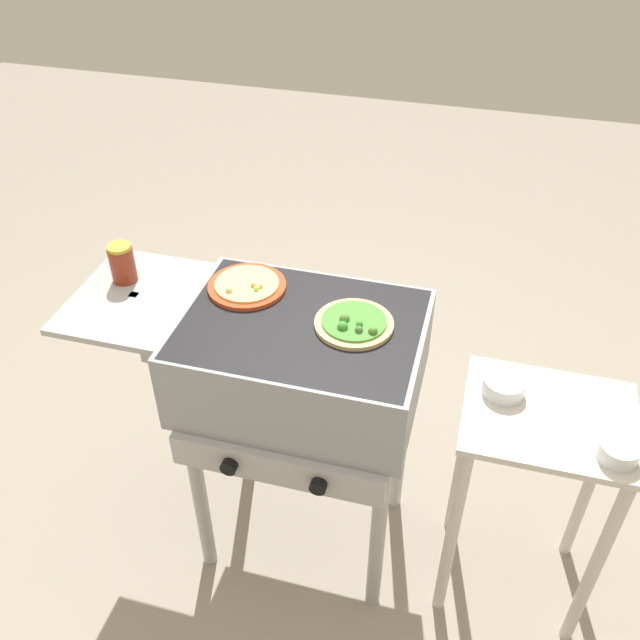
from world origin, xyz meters
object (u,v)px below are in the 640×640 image
object	(u,v)px
grill	(297,364)
prep_table	(535,468)
pizza_cheese	(247,286)
sauce_jar	(122,263)
topping_bowl_near	(504,386)
pizza_veggie	(354,323)
topping_bowl_far	(618,452)

from	to	relation	value
grill	prep_table	bearing A→B (deg)	0.37
pizza_cheese	sauce_jar	world-z (taller)	sauce_jar
topping_bowl_near	grill	bearing A→B (deg)	-174.09
pizza_cheese	grill	bearing A→B (deg)	-33.02
pizza_veggie	sauce_jar	bearing A→B (deg)	176.92
pizza_cheese	topping_bowl_far	distance (m)	1.03
sauce_jar	grill	bearing A→B (deg)	-6.92
pizza_cheese	pizza_veggie	size ratio (longest dim) A/B	1.05
grill	topping_bowl_near	size ratio (longest dim) A/B	8.59
sauce_jar	topping_bowl_far	world-z (taller)	sauce_jar
grill	pizza_veggie	xyz separation A→B (m)	(0.15, 0.03, 0.15)
pizza_veggie	sauce_jar	size ratio (longest dim) A/B	1.83
topping_bowl_near	topping_bowl_far	bearing A→B (deg)	-29.67
pizza_cheese	pizza_veggie	xyz separation A→B (m)	(0.32, -0.09, 0.00)
pizza_veggie	topping_bowl_near	bearing A→B (deg)	4.25
sauce_jar	topping_bowl_near	world-z (taller)	sauce_jar
sauce_jar	pizza_veggie	bearing A→B (deg)	-3.08
pizza_veggie	grill	bearing A→B (deg)	-169.62
grill	sauce_jar	bearing A→B (deg)	173.08
sauce_jar	prep_table	bearing A→B (deg)	-2.82
grill	pizza_veggie	size ratio (longest dim) A/B	4.66
topping_bowl_near	topping_bowl_far	xyz separation A→B (m)	(0.28, -0.16, 0.00)
prep_table	topping_bowl_near	size ratio (longest dim) A/B	6.60
pizza_veggie	topping_bowl_far	bearing A→B (deg)	-10.64
grill	sauce_jar	world-z (taller)	sauce_jar
sauce_jar	topping_bowl_near	distance (m)	1.09
pizza_veggie	sauce_jar	distance (m)	0.67
topping_bowl_near	topping_bowl_far	size ratio (longest dim) A/B	1.16
pizza_cheese	prep_table	world-z (taller)	pizza_cheese
topping_bowl_far	pizza_cheese	bearing A→B (deg)	167.93
topping_bowl_near	topping_bowl_far	world-z (taller)	same
prep_table	topping_bowl_far	size ratio (longest dim) A/B	7.64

